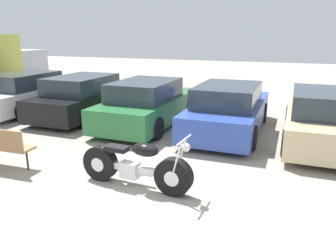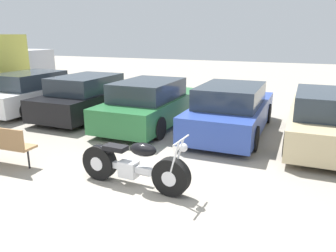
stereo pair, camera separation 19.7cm
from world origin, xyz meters
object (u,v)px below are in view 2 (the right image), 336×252
motorcycle (132,165)px  parked_car_blue (231,110)px  parked_car_champagne (328,120)px  parked_car_white (35,92)px  parked_car_black (90,97)px  parked_car_green (151,104)px

motorcycle → parked_car_blue: size_ratio=0.49×
motorcycle → parked_car_champagne: (3.40, 4.02, 0.23)m
parked_car_white → parked_car_champagne: same height
parked_car_blue → parked_car_black: bearing=177.6°
motorcycle → parked_car_blue: (0.92, 4.15, 0.23)m
parked_car_green → parked_car_blue: bearing=1.9°
motorcycle → parked_car_white: (-6.51, 4.35, 0.23)m
parked_car_blue → parked_car_champagne: bearing=-3.1°
parked_car_white → parked_car_black: 2.48m
parked_car_green → parked_car_champagne: (4.96, -0.05, 0.00)m
parked_car_white → parked_car_black: bearing=0.4°
motorcycle → parked_car_white: 7.83m
parked_car_white → motorcycle: bearing=-33.7°
parked_car_white → parked_car_green: same height
parked_car_green → parked_car_champagne: bearing=-0.6°
parked_car_white → parked_car_green: 4.96m
parked_car_blue → parked_car_green: bearing=-178.1°
parked_car_black → parked_car_champagne: 7.44m
parked_car_champagne → parked_car_green: bearing=179.4°
parked_car_white → parked_car_champagne: bearing=-1.9°
motorcycle → parked_car_blue: 4.26m
parked_car_black → parked_car_white: bearing=-179.6°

